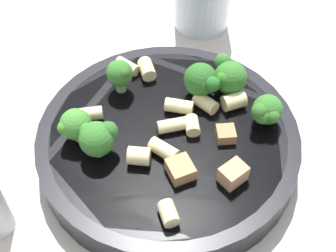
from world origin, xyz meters
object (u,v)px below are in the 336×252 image
Objects in this scene: rigatoni_9 at (192,125)px; rigatoni_10 at (179,106)px; pasta_bowl at (168,141)px; broccoli_floret_0 at (201,80)px; broccoli_floret_2 at (227,74)px; rigatoni_8 at (234,101)px; rigatoni_4 at (208,105)px; rigatoni_1 at (147,69)px; chicken_chunk_0 at (226,134)px; rigatoni_5 at (169,123)px; rigatoni_3 at (88,114)px; chicken_chunk_1 at (180,169)px; broccoli_floret_4 at (98,138)px; rigatoni_2 at (164,150)px; rigatoni_6 at (168,213)px; broccoli_floret_3 at (120,74)px; rigatoni_7 at (139,156)px; rigatoni_0 at (127,66)px; broccoli_floret_1 at (266,111)px; chicken_chunk_2 at (233,174)px; broccoli_floret_5 at (75,125)px.

rigatoni_10 is (-0.01, -0.03, 0.00)m from rigatoni_9.
pasta_bowl is 6.50× the size of broccoli_floret_0.
broccoli_floret_2 is 1.71× the size of rigatoni_8.
broccoli_floret_0 reaches higher than rigatoni_4.
rigatoni_1 reaches higher than chicken_chunk_0.
broccoli_floret_2 is 1.37× the size of rigatoni_5.
rigatoni_3 is 1.58× the size of chicken_chunk_0.
chicken_chunk_1 is (-0.03, 0.11, -0.00)m from rigatoni_3.
broccoli_floret_4 reaches higher than rigatoni_2.
chicken_chunk_1 is at bearing 59.61° from rigatoni_5.
broccoli_floret_2 is at bearing -176.44° from pasta_bowl.
rigatoni_6 is at bearing 17.33° from chicken_chunk_0.
pasta_bowl is at bearing 15.48° from broccoli_floret_0.
rigatoni_9 is at bearing 102.38° from broccoli_floret_3.
rigatoni_7 is (0.11, 0.03, -0.01)m from broccoli_floret_0.
rigatoni_7 is (0.07, 0.11, 0.00)m from rigatoni_0.
rigatoni_1 is at bearing -80.16° from rigatoni_4.
rigatoni_0 is (-0.09, -0.08, -0.02)m from broccoli_floret_4.
rigatoni_6 is (0.06, 0.07, 0.02)m from pasta_bowl.
rigatoni_10 is at bearing -154.58° from rigatoni_5.
broccoli_floret_1 is 0.08m from rigatoni_9.
rigatoni_0 is (-0.02, -0.10, 0.02)m from pasta_bowl.
rigatoni_4 and rigatoni_6 have the same top height.
rigatoni_10 reaches higher than pasta_bowl.
rigatoni_7 reaches higher than rigatoni_10.
broccoli_floret_4 reaches higher than rigatoni_4.
rigatoni_0 is 1.48× the size of chicken_chunk_0.
rigatoni_1 is at bearing -171.67° from rigatoni_3.
broccoli_floret_1 reaches higher than rigatoni_5.
rigatoni_2 and rigatoni_6 have the same top height.
broccoli_floret_4 is 1.85× the size of rigatoni_7.
rigatoni_4 is 0.86× the size of rigatoni_5.
broccoli_floret_2 is 1.61× the size of rigatoni_1.
rigatoni_9 is (-0.09, 0.04, -0.02)m from broccoli_floret_4.
rigatoni_0 is 0.93× the size of rigatoni_5.
rigatoni_2 is at bearing 108.74° from rigatoni_3.
rigatoni_0 is 0.18m from chicken_chunk_2.
rigatoni_8 is (-0.15, 0.07, -0.01)m from broccoli_floret_5.
broccoli_floret_2 is at bearing 139.34° from broccoli_floret_3.
broccoli_floret_0 is at bearing -111.14° from rigatoni_4.
broccoli_floret_3 reaches higher than rigatoni_2.
broccoli_floret_2 is at bearing 123.19° from rigatoni_0.
rigatoni_10 is at bearing -9.27° from broccoli_floret_2.
rigatoni_8 is (-0.02, 0.03, -0.02)m from broccoli_floret_0.
rigatoni_0 is 1.08× the size of rigatoni_4.
broccoli_floret_0 reaches higher than broccoli_floret_1.
chicken_chunk_0 is at bearing 125.75° from rigatoni_5.
broccoli_floret_0 reaches higher than rigatoni_9.
rigatoni_9 reaches higher than pasta_bowl.
broccoli_floret_3 reaches higher than rigatoni_7.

